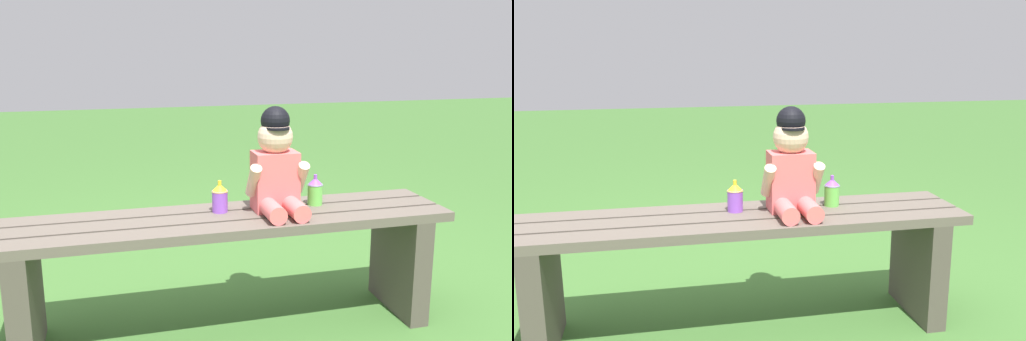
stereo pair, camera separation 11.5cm
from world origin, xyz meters
TOP-DOWN VIEW (x-y plane):
  - ground_plane at (0.00, 0.00)m, footprint 16.00×16.00m
  - park_bench at (0.00, 0.00)m, footprint 1.71×0.37m
  - child_figure at (0.20, 0.01)m, footprint 0.23×0.27m
  - sippy_cup_left at (-0.02, 0.06)m, footprint 0.06×0.06m
  - sippy_cup_right at (0.37, 0.06)m, footprint 0.06×0.06m

SIDE VIEW (x-z plane):
  - ground_plane at x=0.00m, z-range 0.00..0.00m
  - park_bench at x=0.00m, z-range 0.09..0.56m
  - sippy_cup_left at x=-0.02m, z-range 0.47..0.59m
  - sippy_cup_right at x=0.37m, z-range 0.47..0.59m
  - child_figure at x=0.20m, z-range 0.44..0.85m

